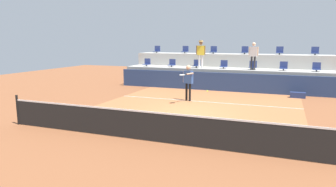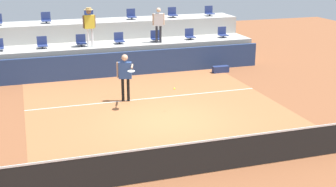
{
  "view_description": "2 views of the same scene",
  "coord_description": "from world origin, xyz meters",
  "px_view_note": "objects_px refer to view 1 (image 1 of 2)",
  "views": [
    {
      "loc": [
        3.61,
        -11.87,
        2.95
      ],
      "look_at": [
        -0.85,
        -0.36,
        0.81
      ],
      "focal_mm": 32.31,
      "sensor_mm": 36.0,
      "label": 1
    },
    {
      "loc": [
        -4.33,
        -13.72,
        5.41
      ],
      "look_at": [
        -0.22,
        -0.93,
        1.22
      ],
      "focal_mm": 49.01,
      "sensor_mm": 36.0,
      "label": 2
    }
  ],
  "objects_px": {
    "stadium_chair_lower_right": "(284,67)",
    "stadium_chair_upper_far_left": "(157,50)",
    "stadium_chair_lower_mid_left": "(197,64)",
    "stadium_chair_upper_far_right": "(315,52)",
    "spectator_in_white": "(253,53)",
    "stadium_chair_upper_mid_right": "(245,51)",
    "stadium_chair_lower_center": "(224,65)",
    "equipment_bag": "(298,95)",
    "stadium_chair_upper_mid_left": "(213,51)",
    "tennis_player": "(188,79)",
    "stadium_chair_upper_right": "(280,51)",
    "stadium_chair_lower_far_right": "(317,68)",
    "tennis_ball": "(207,91)",
    "spectator_with_hat": "(201,51)",
    "stadium_chair_lower_left": "(172,64)",
    "stadium_chair_lower_far_left": "(147,63)",
    "stadium_chair_lower_mid_right": "(253,66)",
    "stadium_chair_upper_left": "(185,50)"
  },
  "relations": [
    {
      "from": "stadium_chair_upper_far_left",
      "to": "stadium_chair_lower_mid_right",
      "type": "bearing_deg",
      "value": -14.13
    },
    {
      "from": "stadium_chair_lower_mid_left",
      "to": "stadium_chair_upper_far_right",
      "type": "relative_size",
      "value": 1.0
    },
    {
      "from": "stadium_chair_lower_center",
      "to": "stadium_chair_lower_right",
      "type": "relative_size",
      "value": 1.0
    },
    {
      "from": "stadium_chair_lower_center",
      "to": "stadium_chair_lower_right",
      "type": "xyz_separation_m",
      "value": [
        3.54,
        0.0,
        0.0
      ]
    },
    {
      "from": "tennis_player",
      "to": "equipment_bag",
      "type": "distance_m",
      "value": 5.98
    },
    {
      "from": "stadium_chair_lower_far_left",
      "to": "stadium_chair_lower_center",
      "type": "height_order",
      "value": "same"
    },
    {
      "from": "stadium_chair_lower_center",
      "to": "tennis_player",
      "type": "xyz_separation_m",
      "value": [
        -0.82,
        -4.9,
        -0.35
      ]
    },
    {
      "from": "stadium_chair_lower_center",
      "to": "stadium_chair_upper_mid_left",
      "type": "relative_size",
      "value": 1.0
    },
    {
      "from": "stadium_chair_upper_far_left",
      "to": "equipment_bag",
      "type": "xyz_separation_m",
      "value": [
        9.7,
        -3.82,
        -2.16
      ]
    },
    {
      "from": "stadium_chair_lower_far_left",
      "to": "stadium_chair_upper_mid_left",
      "type": "relative_size",
      "value": 1.0
    },
    {
      "from": "stadium_chair_upper_right",
      "to": "spectator_with_hat",
      "type": "distance_m",
      "value": 5.14
    },
    {
      "from": "stadium_chair_upper_left",
      "to": "tennis_ball",
      "type": "distance_m",
      "value": 9.22
    },
    {
      "from": "stadium_chair_lower_left",
      "to": "stadium_chair_lower_mid_left",
      "type": "distance_m",
      "value": 1.73
    },
    {
      "from": "stadium_chair_lower_center",
      "to": "stadium_chair_upper_mid_right",
      "type": "xyz_separation_m",
      "value": [
        1.04,
        1.8,
        0.85
      ]
    },
    {
      "from": "stadium_chair_lower_mid_right",
      "to": "stadium_chair_lower_far_right",
      "type": "height_order",
      "value": "same"
    },
    {
      "from": "stadium_chair_lower_far_right",
      "to": "tennis_ball",
      "type": "relative_size",
      "value": 7.65
    },
    {
      "from": "stadium_chair_lower_right",
      "to": "tennis_ball",
      "type": "bearing_deg",
      "value": -114.66
    },
    {
      "from": "stadium_chair_upper_left",
      "to": "tennis_ball",
      "type": "bearing_deg",
      "value": -65.9
    },
    {
      "from": "tennis_player",
      "to": "spectator_with_hat",
      "type": "height_order",
      "value": "spectator_with_hat"
    },
    {
      "from": "tennis_player",
      "to": "stadium_chair_upper_right",
      "type": "bearing_deg",
      "value": 58.77
    },
    {
      "from": "stadium_chair_lower_far_left",
      "to": "stadium_chair_lower_right",
      "type": "bearing_deg",
      "value": 0.0
    },
    {
      "from": "stadium_chair_lower_center",
      "to": "spectator_in_white",
      "type": "bearing_deg",
      "value": -11.9
    },
    {
      "from": "stadium_chair_upper_far_left",
      "to": "tennis_ball",
      "type": "bearing_deg",
      "value": -54.5
    },
    {
      "from": "stadium_chair_lower_right",
      "to": "stadium_chair_upper_far_left",
      "type": "bearing_deg",
      "value": 168.58
    },
    {
      "from": "stadium_chair_lower_mid_right",
      "to": "stadium_chair_upper_left",
      "type": "xyz_separation_m",
      "value": [
        -4.94,
        1.8,
        0.85
      ]
    },
    {
      "from": "stadium_chair_lower_center",
      "to": "stadium_chair_upper_far_left",
      "type": "distance_m",
      "value": 5.72
    },
    {
      "from": "tennis_ball",
      "to": "stadium_chair_upper_mid_left",
      "type": "bearing_deg",
      "value": 101.23
    },
    {
      "from": "stadium_chair_upper_mid_left",
      "to": "stadium_chair_upper_mid_right",
      "type": "height_order",
      "value": "same"
    },
    {
      "from": "stadium_chair_lower_far_right",
      "to": "stadium_chair_upper_far_left",
      "type": "height_order",
      "value": "stadium_chair_upper_far_left"
    },
    {
      "from": "stadium_chair_lower_far_right",
      "to": "equipment_bag",
      "type": "distance_m",
      "value": 2.6
    },
    {
      "from": "stadium_chair_lower_mid_right",
      "to": "stadium_chair_upper_mid_left",
      "type": "height_order",
      "value": "stadium_chair_upper_mid_left"
    },
    {
      "from": "stadium_chair_upper_far_left",
      "to": "equipment_bag",
      "type": "height_order",
      "value": "stadium_chair_upper_far_left"
    },
    {
      "from": "stadium_chair_upper_far_left",
      "to": "tennis_ball",
      "type": "height_order",
      "value": "stadium_chair_upper_far_left"
    },
    {
      "from": "stadium_chair_upper_mid_right",
      "to": "stadium_chair_upper_far_right",
      "type": "distance_m",
      "value": 4.27
    },
    {
      "from": "stadium_chair_lower_far_left",
      "to": "tennis_ball",
      "type": "xyz_separation_m",
      "value": [
        5.91,
        -6.5,
        -0.63
      ]
    },
    {
      "from": "tennis_player",
      "to": "stadium_chair_upper_far_right",
      "type": "bearing_deg",
      "value": 47.54
    },
    {
      "from": "equipment_bag",
      "to": "stadium_chair_lower_right",
      "type": "bearing_deg",
      "value": 111.42
    },
    {
      "from": "stadium_chair_lower_far_right",
      "to": "tennis_ball",
      "type": "xyz_separation_m",
      "value": [
        -4.75,
        -6.5,
        -0.63
      ]
    },
    {
      "from": "tennis_player",
      "to": "stadium_chair_lower_mid_right",
      "type": "bearing_deg",
      "value": 61.97
    },
    {
      "from": "stadium_chair_lower_mid_left",
      "to": "stadium_chair_upper_mid_left",
      "type": "bearing_deg",
      "value": 69.26
    },
    {
      "from": "stadium_chair_upper_far_right",
      "to": "spectator_in_white",
      "type": "bearing_deg",
      "value": -147.92
    },
    {
      "from": "stadium_chair_lower_far_right",
      "to": "equipment_bag",
      "type": "xyz_separation_m",
      "value": [
        -0.97,
        -2.02,
        -1.31
      ]
    },
    {
      "from": "spectator_in_white",
      "to": "tennis_ball",
      "type": "xyz_separation_m",
      "value": [
        -1.26,
        -6.12,
        -1.4
      ]
    },
    {
      "from": "stadium_chair_upper_right",
      "to": "spectator_with_hat",
      "type": "relative_size",
      "value": 0.3
    },
    {
      "from": "stadium_chair_upper_mid_left",
      "to": "equipment_bag",
      "type": "distance_m",
      "value": 6.98
    },
    {
      "from": "stadium_chair_upper_left",
      "to": "stadium_chair_upper_far_right",
      "type": "relative_size",
      "value": 1.0
    },
    {
      "from": "stadium_chair_upper_mid_right",
      "to": "tennis_player",
      "type": "height_order",
      "value": "stadium_chair_upper_mid_right"
    },
    {
      "from": "stadium_chair_lower_left",
      "to": "spectator_in_white",
      "type": "relative_size",
      "value": 0.32
    },
    {
      "from": "tennis_ball",
      "to": "stadium_chair_lower_far_right",
      "type": "bearing_deg",
      "value": 53.88
    },
    {
      "from": "spectator_in_white",
      "to": "stadium_chair_upper_mid_right",
      "type": "bearing_deg",
      "value": 109.7
    }
  ]
}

